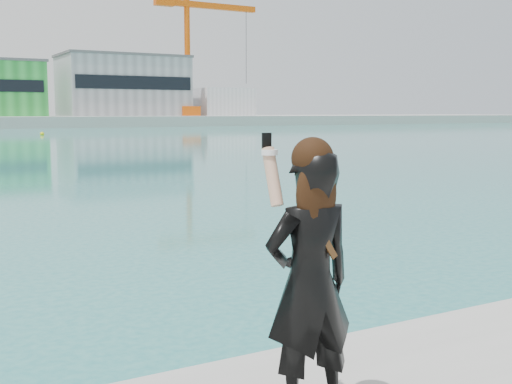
% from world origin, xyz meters
% --- Properties ---
extents(warehouse_grey_right, '(25.50, 15.35, 12.50)m').
position_xyz_m(warehouse_grey_right, '(40.00, 127.98, 8.26)').
color(warehouse_grey_right, gray).
rests_on(warehouse_grey_right, far_quay).
extents(ancillary_shed, '(12.00, 10.00, 6.00)m').
position_xyz_m(ancillary_shed, '(62.00, 126.00, 5.00)').
color(ancillary_shed, silver).
rests_on(ancillary_shed, far_quay).
extents(dock_crane, '(23.00, 4.00, 24.00)m').
position_xyz_m(dock_crane, '(53.20, 122.00, 15.07)').
color(dock_crane, '#EF5A0E').
rests_on(dock_crane, far_quay).
extents(flagpole_right, '(1.28, 0.16, 8.00)m').
position_xyz_m(flagpole_right, '(22.09, 121.00, 6.54)').
color(flagpole_right, silver).
rests_on(flagpole_right, far_quay).
extents(buoy_near, '(0.50, 0.50, 0.50)m').
position_xyz_m(buoy_near, '(13.13, 77.18, 0.00)').
color(buoy_near, yellow).
rests_on(buoy_near, ground).
extents(woman, '(0.66, 0.44, 1.85)m').
position_xyz_m(woman, '(-0.54, -0.11, 1.74)').
color(woman, black).
rests_on(woman, near_quay).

